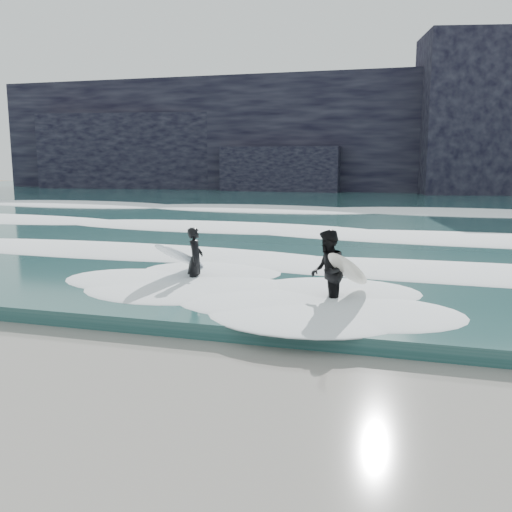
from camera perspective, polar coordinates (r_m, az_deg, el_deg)
The scene contains 8 objects.
ground at distance 7.47m, azimuth -14.11°, elevation -15.22°, with size 120.00×120.00×0.00m, color olive.
sea at distance 35.11m, azimuth 10.42°, elevation 4.83°, with size 90.00×52.00×0.30m, color #224B49.
headland at distance 51.95m, azimuth 12.57°, elevation 11.69°, with size 70.00×9.00×10.00m, color black.
foam_near at distance 15.46m, azimuth 2.79°, elevation -0.32°, with size 60.00×3.20×0.20m, color white.
foam_mid at distance 22.25m, azimuth 6.99°, elevation 2.79°, with size 60.00×4.00×0.24m, color white.
foam_far at distance 31.12m, azimuth 9.68°, elevation 4.78°, with size 60.00×4.80×0.30m, color white.
surfer_left at distance 13.63m, azimuth -6.60°, elevation -0.21°, with size 1.03×2.18×1.50m.
surfer_right at distance 11.53m, azimuth 7.39°, elevation -1.56°, with size 1.28×1.93×1.71m.
Camera 1 is at (3.52, -5.80, 3.13)m, focal length 40.00 mm.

